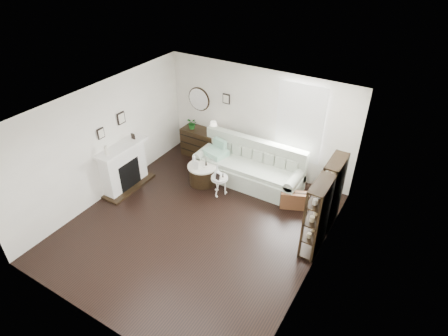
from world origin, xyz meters
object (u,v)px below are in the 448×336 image
Objects in this scene: drum_table at (203,174)px; pedestal_table at (219,178)px; sofa at (249,169)px; dresser at (203,144)px.

drum_table is 0.66m from pedestal_table.
pedestal_table is at bearing -111.21° from sofa.
dresser reaches higher than drum_table.
sofa reaches higher than pedestal_table.
pedestal_table is (0.61, -0.18, 0.19)m from drum_table.
dresser is (-1.63, 0.39, 0.05)m from sofa.
pedestal_table is at bearing -16.63° from drum_table.
sofa is 0.93m from pedestal_table.
pedestal_table is (1.30, -1.25, 0.05)m from dresser.
sofa is at bearing 68.79° from pedestal_table.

